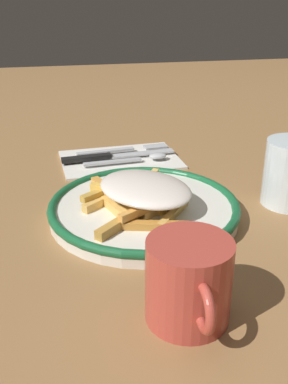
{
  "coord_description": "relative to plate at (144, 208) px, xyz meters",
  "views": [
    {
      "loc": [
        0.55,
        -0.11,
        0.3
      ],
      "look_at": [
        0.0,
        0.0,
        0.04
      ],
      "focal_mm": 42.53,
      "sensor_mm": 36.0,
      "label": 1
    }
  ],
  "objects": [
    {
      "name": "coffee_mug",
      "position": [
        0.22,
        -0.0,
        0.03
      ],
      "size": [
        0.11,
        0.08,
        0.08
      ],
      "color": "#B44135",
      "rests_on": "ground_plane"
    },
    {
      "name": "napkin",
      "position": [
        -0.22,
        -0.0,
        -0.01
      ],
      "size": [
        0.15,
        0.22,
        0.01
      ],
      "primitive_type": "cube",
      "rotation": [
        0.0,
        0.0,
        0.06
      ],
      "color": "silver",
      "rests_on": "ground_plane"
    },
    {
      "name": "knife",
      "position": [
        -0.22,
        -0.02,
        -0.0
      ],
      "size": [
        0.04,
        0.21,
        0.01
      ],
      "color": "black",
      "rests_on": "napkin"
    },
    {
      "name": "spoon",
      "position": [
        -0.2,
        0.03,
        -0.0
      ],
      "size": [
        0.03,
        0.15,
        0.01
      ],
      "color": "silver",
      "rests_on": "napkin"
    },
    {
      "name": "fork",
      "position": [
        -0.25,
        0.01,
        -0.0
      ],
      "size": [
        0.04,
        0.18,
        0.01
      ],
      "color": "silver",
      "rests_on": "napkin"
    },
    {
      "name": "plate",
      "position": [
        0.0,
        0.0,
        0.0
      ],
      "size": [
        0.27,
        0.27,
        0.02
      ],
      "color": "silver",
      "rests_on": "ground_plane"
    },
    {
      "name": "ground_plane",
      "position": [
        0.0,
        0.0,
        -0.01
      ],
      "size": [
        2.6,
        2.6,
        0.0
      ],
      "primitive_type": "plane",
      "color": "olive"
    },
    {
      "name": "fries_heap",
      "position": [
        0.0,
        -0.01,
        0.03
      ],
      "size": [
        0.2,
        0.17,
        0.04
      ],
      "color": "gold",
      "rests_on": "plate"
    }
  ]
}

